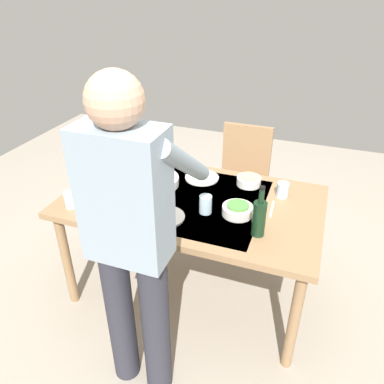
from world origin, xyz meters
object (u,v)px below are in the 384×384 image
(side_bowl_salad, at_px, (238,210))
(wine_bottle, at_px, (259,217))
(water_cup_near_right, at_px, (283,190))
(side_bowl_bread, at_px, (249,180))
(dinner_plate_near, at_px, (202,178))
(water_cup_far_left, at_px, (206,204))
(wine_glass_left, at_px, (102,166))
(serving_bowl_pasta, at_px, (156,180))
(water_cup_near_left, at_px, (70,199))
(dinner_plate_far, at_px, (165,217))
(chair_near, at_px, (243,174))
(person_server, at_px, (131,237))
(dining_table, at_px, (192,209))

(side_bowl_salad, bearing_deg, wine_bottle, 134.83)
(water_cup_near_right, height_order, side_bowl_bread, water_cup_near_right)
(dinner_plate_near, bearing_deg, water_cup_far_left, 111.61)
(wine_glass_left, distance_m, serving_bowl_pasta, 0.37)
(side_bowl_bread, xyz_separation_m, dinner_plate_near, (0.32, 0.02, -0.03))
(dinner_plate_near, bearing_deg, wine_glass_left, 22.37)
(wine_bottle, height_order, side_bowl_bread, wine_bottle)
(water_cup_near_left, relative_size, dinner_plate_far, 0.45)
(chair_near, distance_m, dinner_plate_far, 1.14)
(person_server, distance_m, wine_bottle, 0.70)
(person_server, height_order, dinner_plate_far, person_server)
(wine_glass_left, distance_m, dinner_plate_near, 0.68)
(serving_bowl_pasta, distance_m, side_bowl_salad, 0.62)
(water_cup_near_left, xyz_separation_m, serving_bowl_pasta, (-0.37, -0.42, -0.02))
(side_bowl_salad, relative_size, dinner_plate_far, 0.78)
(person_server, height_order, wine_bottle, person_server)
(chair_near, distance_m, side_bowl_bread, 0.62)
(wine_glass_left, relative_size, side_bowl_bread, 0.94)
(dining_table, relative_size, serving_bowl_pasta, 5.30)
(water_cup_near_left, distance_m, water_cup_far_left, 0.81)
(person_server, xyz_separation_m, dinner_plate_far, (0.06, -0.47, -0.21))
(chair_near, relative_size, water_cup_near_left, 8.83)
(person_server, relative_size, water_cup_far_left, 15.43)
(person_server, distance_m, dinner_plate_near, 1.02)
(dining_table, bearing_deg, water_cup_near_left, 27.13)
(dinner_plate_far, bearing_deg, person_server, 96.63)
(water_cup_near_right, xyz_separation_m, side_bowl_bread, (0.23, -0.08, -0.01))
(person_server, xyz_separation_m, side_bowl_salad, (-0.33, -0.65, -0.18))
(wine_bottle, xyz_separation_m, side_bowl_bread, (0.17, -0.52, -0.08))
(wine_bottle, distance_m, side_bowl_salad, 0.22)
(dining_table, relative_size, wine_bottle, 5.37)
(wine_bottle, relative_size, dinner_plate_far, 1.29)
(dinner_plate_near, xyz_separation_m, dinner_plate_far, (0.05, 0.53, 0.00))
(wine_glass_left, bearing_deg, side_bowl_bread, -163.48)
(serving_bowl_pasta, relative_size, dinner_plate_near, 1.30)
(water_cup_far_left, distance_m, dinner_plate_near, 0.42)
(serving_bowl_pasta, height_order, dinner_plate_near, serving_bowl_pasta)
(dining_table, relative_size, water_cup_near_right, 16.53)
(side_bowl_salad, bearing_deg, wine_glass_left, -5.63)
(water_cup_near_left, xyz_separation_m, dinner_plate_far, (-0.58, -0.08, -0.05))
(water_cup_far_left, distance_m, side_bowl_bread, 0.45)
(dining_table, distance_m, wine_bottle, 0.54)
(side_bowl_salad, height_order, dinner_plate_near, side_bowl_salad)
(wine_bottle, bearing_deg, dinner_plate_near, -45.71)
(wine_glass_left, xyz_separation_m, dinner_plate_far, (-0.57, 0.27, -0.10))
(dining_table, distance_m, water_cup_far_left, 0.21)
(water_cup_far_left, bearing_deg, chair_near, -90.57)
(wine_glass_left, relative_size, water_cup_near_left, 1.46)
(side_bowl_salad, bearing_deg, person_server, 63.28)
(serving_bowl_pasta, distance_m, dinner_plate_near, 0.32)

